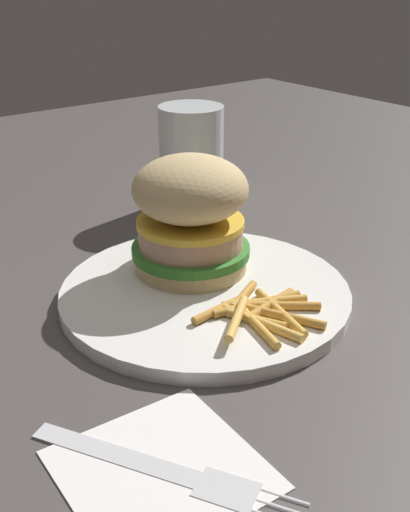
# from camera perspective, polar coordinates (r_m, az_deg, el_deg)

# --- Properties ---
(ground_plane) EXTENTS (1.60, 1.60, 0.00)m
(ground_plane) POSITION_cam_1_polar(r_m,az_deg,el_deg) (0.54, 1.04, -5.00)
(ground_plane) COLOR #47423F
(plate) EXTENTS (0.25, 0.25, 0.01)m
(plate) POSITION_cam_1_polar(r_m,az_deg,el_deg) (0.55, -0.00, -3.36)
(plate) COLOR white
(plate) RESTS_ON ground_plane
(sandwich) EXTENTS (0.11, 0.11, 0.11)m
(sandwich) POSITION_cam_1_polar(r_m,az_deg,el_deg) (0.56, -1.32, 3.77)
(sandwich) COLOR tan
(sandwich) RESTS_ON plate
(fries_pile) EXTENTS (0.10, 0.09, 0.01)m
(fries_pile) POSITION_cam_1_polar(r_m,az_deg,el_deg) (0.51, 4.95, -4.96)
(fries_pile) COLOR gold
(fries_pile) RESTS_ON plate
(napkin) EXTENTS (0.12, 0.12, 0.00)m
(napkin) POSITION_cam_1_polar(r_m,az_deg,el_deg) (0.39, -3.92, -18.44)
(napkin) COLOR white
(napkin) RESTS_ON ground_plane
(fork) EXTENTS (0.10, 0.16, 0.00)m
(fork) POSITION_cam_1_polar(r_m,az_deg,el_deg) (0.39, -3.72, -18.25)
(fork) COLOR silver
(fork) RESTS_ON napkin
(drink_glass) EXTENTS (0.07, 0.07, 0.12)m
(drink_glass) POSITION_cam_1_polar(r_m,az_deg,el_deg) (0.75, -1.22, 8.14)
(drink_glass) COLOR silver
(drink_glass) RESTS_ON ground_plane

